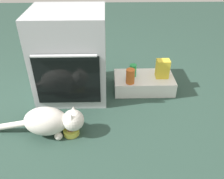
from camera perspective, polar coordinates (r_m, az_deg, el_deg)
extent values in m
plane|color=#284238|center=(1.95, -10.50, -8.61)|extent=(8.00, 8.00, 0.00)
cube|color=#B7BABF|center=(2.13, -10.11, 8.27)|extent=(0.62, 0.53, 0.79)
cube|color=black|center=(1.94, -10.81, 2.10)|extent=(0.53, 0.01, 0.44)
cylinder|color=silver|center=(1.80, -11.73, 8.03)|extent=(0.50, 0.02, 0.02)
cube|color=white|center=(2.32, 7.74, 1.66)|extent=(0.57, 0.33, 0.14)
cylinder|color=#D1D14C|center=(1.86, -9.93, -10.08)|extent=(0.12, 0.12, 0.05)
sphere|color=brown|center=(1.85, -9.98, -9.71)|extent=(0.07, 0.07, 0.07)
ellipsoid|color=silver|center=(1.84, -15.90, -7.42)|extent=(0.34, 0.24, 0.22)
sphere|color=silver|center=(1.78, -9.47, -7.42)|extent=(0.16, 0.16, 0.16)
cone|color=silver|center=(1.77, -9.39, -4.98)|extent=(0.06, 0.06, 0.07)
cone|color=silver|center=(1.70, -9.94, -6.88)|extent=(0.06, 0.06, 0.07)
cylinder|color=silver|center=(1.98, -23.39, -8.05)|extent=(0.29, 0.07, 0.11)
sphere|color=silver|center=(1.92, -12.12, -8.52)|extent=(0.06, 0.06, 0.06)
sphere|color=silver|center=(1.83, -12.95, -11.04)|extent=(0.06, 0.06, 0.06)
cylinder|color=#D16023|center=(2.14, 4.50, 3.24)|extent=(0.08, 0.08, 0.14)
cube|color=yellow|center=(2.27, 12.26, 5.00)|extent=(0.12, 0.09, 0.18)
cylinder|color=green|center=(2.26, 5.13, 4.68)|extent=(0.07, 0.07, 0.12)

